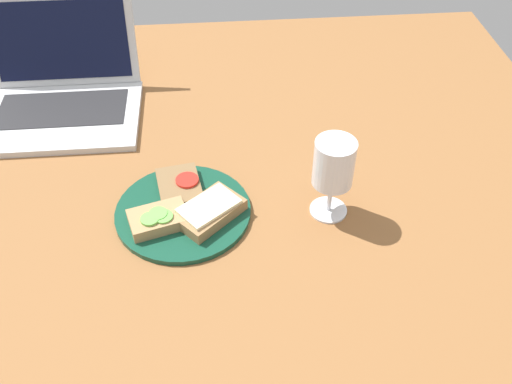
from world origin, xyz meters
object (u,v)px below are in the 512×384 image
plate (183,212)px  wine_glass (334,167)px  sandwich_with_cheese (209,211)px  sandwich_with_cucumber (158,219)px  laptop (61,91)px  sandwich_with_tomato (180,186)px

plate → wine_glass: bearing=-3.3°
plate → sandwich_with_cheese: bearing=-23.3°
sandwich_with_cucumber → laptop: 44.74cm
sandwich_with_tomato → plate: bearing=-84.3°
sandwich_with_cheese → wine_glass: 22.86cm
plate → wine_glass: (26.05, -1.51, 9.93)cm
plate → wine_glass: size_ratio=1.56×
sandwich_with_cucumber → sandwich_with_tomato: 8.93cm
plate → sandwich_with_tomato: sandwich_with_tomato is taller
wine_glass → laptop: size_ratio=0.47×
plate → laptop: (-26.27, 35.70, 3.80)cm
sandwich_with_cheese → wine_glass: wine_glass is taller
wine_glass → laptop: laptop is taller
sandwich_with_cheese → wine_glass: bearing=1.4°
sandwich_with_cucumber → wine_glass: (30.15, 1.59, 8.18)cm
sandwich_with_tomato → wine_glass: size_ratio=0.73×
sandwich_with_cheese → laptop: size_ratio=0.41×
sandwich_with_tomato → wine_glass: wine_glass is taller
plate → sandwich_with_cheese: (4.68, -2.02, 1.85)cm
wine_glass → sandwich_with_cheese: bearing=-178.6°
plate → sandwich_with_cucumber: 5.43cm
sandwich_with_cucumber → plate: bearing=37.1°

